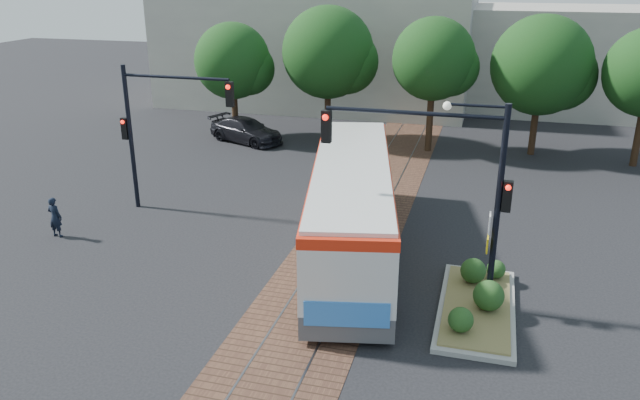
{
  "coord_description": "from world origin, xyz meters",
  "views": [
    {
      "loc": [
        4.63,
        -17.89,
        9.61
      ],
      "look_at": [
        -1.07,
        2.71,
        1.6
      ],
      "focal_mm": 35.0,
      "sensor_mm": 36.0,
      "label": 1
    }
  ],
  "objects_px": {
    "signal_pole_main": "(455,174)",
    "parked_car": "(246,130)",
    "officer": "(55,217)",
    "signal_pole_left": "(153,119)",
    "city_bus": "(351,203)",
    "traffic_island": "(478,299)"
  },
  "relations": [
    {
      "from": "city_bus",
      "to": "officer",
      "type": "bearing_deg",
      "value": 177.12
    },
    {
      "from": "signal_pole_left",
      "to": "officer",
      "type": "bearing_deg",
      "value": -123.65
    },
    {
      "from": "officer",
      "to": "traffic_island",
      "type": "bearing_deg",
      "value": 179.53
    },
    {
      "from": "signal_pole_main",
      "to": "officer",
      "type": "xyz_separation_m",
      "value": [
        -14.64,
        1.19,
        -3.37
      ]
    },
    {
      "from": "signal_pole_main",
      "to": "parked_car",
      "type": "distance_m",
      "value": 20.69
    },
    {
      "from": "city_bus",
      "to": "signal_pole_main",
      "type": "height_order",
      "value": "signal_pole_main"
    },
    {
      "from": "traffic_island",
      "to": "signal_pole_main",
      "type": "bearing_deg",
      "value": 174.64
    },
    {
      "from": "parked_car",
      "to": "signal_pole_left",
      "type": "bearing_deg",
      "value": -154.88
    },
    {
      "from": "signal_pole_left",
      "to": "parked_car",
      "type": "height_order",
      "value": "signal_pole_left"
    },
    {
      "from": "city_bus",
      "to": "parked_car",
      "type": "relative_size",
      "value": 2.67
    },
    {
      "from": "signal_pole_main",
      "to": "signal_pole_left",
      "type": "bearing_deg",
      "value": 158.55
    },
    {
      "from": "city_bus",
      "to": "signal_pole_left",
      "type": "bearing_deg",
      "value": 155.83
    },
    {
      "from": "city_bus",
      "to": "officer",
      "type": "height_order",
      "value": "city_bus"
    },
    {
      "from": "city_bus",
      "to": "signal_pole_main",
      "type": "bearing_deg",
      "value": -50.66
    },
    {
      "from": "city_bus",
      "to": "signal_pole_main",
      "type": "xyz_separation_m",
      "value": [
        3.62,
        -2.92,
        2.31
      ]
    },
    {
      "from": "traffic_island",
      "to": "signal_pole_main",
      "type": "xyz_separation_m",
      "value": [
        -0.96,
        0.09,
        3.83
      ]
    },
    {
      "from": "officer",
      "to": "parked_car",
      "type": "height_order",
      "value": "officer"
    },
    {
      "from": "parked_car",
      "to": "signal_pole_main",
      "type": "bearing_deg",
      "value": -118.98
    },
    {
      "from": "signal_pole_left",
      "to": "parked_car",
      "type": "bearing_deg",
      "value": 93.01
    },
    {
      "from": "city_bus",
      "to": "signal_pole_left",
      "type": "relative_size",
      "value": 2.11
    },
    {
      "from": "officer",
      "to": "parked_car",
      "type": "relative_size",
      "value": 0.33
    },
    {
      "from": "city_bus",
      "to": "signal_pole_left",
      "type": "distance_m",
      "value": 9.04
    }
  ]
}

